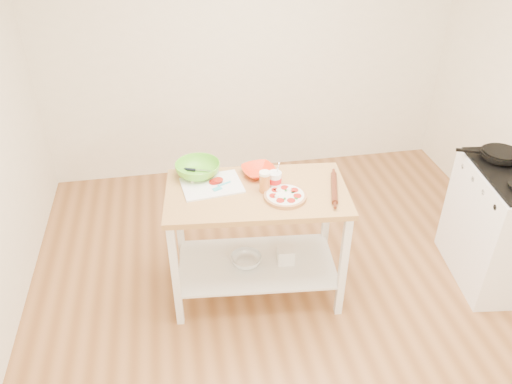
{
  "coord_description": "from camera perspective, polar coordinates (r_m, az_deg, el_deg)",
  "views": [
    {
      "loc": [
        -0.78,
        -2.37,
        2.74
      ],
      "look_at": [
        -0.27,
        0.43,
        0.86
      ],
      "focal_mm": 35.0,
      "sensor_mm": 36.0,
      "label": 1
    }
  ],
  "objects": [
    {
      "name": "shelf_glass_bowl",
      "position": [
        3.71,
        -1.13,
        -7.78
      ],
      "size": [
        0.24,
        0.24,
        0.07
      ],
      "primitive_type": "imported",
      "rotation": [
        0.0,
        0.0,
        -0.03
      ],
      "color": "silver",
      "rests_on": "prep_island"
    },
    {
      "name": "knife",
      "position": [
        3.58,
        -6.98,
        2.51
      ],
      "size": [
        0.26,
        0.1,
        0.01
      ],
      "rotation": [
        0.0,
        0.0,
        -0.36
      ],
      "color": "silver",
      "rests_on": "cutting_board"
    },
    {
      "name": "room_shell",
      "position": [
        2.86,
        6.83,
        4.02
      ],
      "size": [
        4.04,
        4.54,
        2.74
      ],
      "color": "#9E673A",
      "rests_on": "ground"
    },
    {
      "name": "pizza",
      "position": [
        3.28,
        3.34,
        -0.43
      ],
      "size": [
        0.28,
        0.28,
        0.04
      ],
      "rotation": [
        0.0,
        0.0,
        0.22
      ],
      "color": "tan",
      "rests_on": "prep_island"
    },
    {
      "name": "prep_island",
      "position": [
        3.49,
        0.09,
        -3.29
      ],
      "size": [
        1.29,
        0.79,
        0.9
      ],
      "rotation": [
        0.0,
        0.0,
        -0.1
      ],
      "color": "#B4864A",
      "rests_on": "ground"
    },
    {
      "name": "skillet",
      "position": [
        4.05,
        26.11,
        3.92
      ],
      "size": [
        0.44,
        0.29,
        0.03
      ],
      "rotation": [
        0.0,
        0.0,
        -0.4
      ],
      "color": "black",
      "rests_on": "gas_stove"
    },
    {
      "name": "green_bowl",
      "position": [
        3.52,
        -6.67,
        2.58
      ],
      "size": [
        0.42,
        0.42,
        0.1
      ],
      "primitive_type": "imported",
      "rotation": [
        0.0,
        0.0,
        -0.45
      ],
      "color": "#64C72C",
      "rests_on": "prep_island"
    },
    {
      "name": "orange_bowl",
      "position": [
        3.51,
        0.3,
        2.39
      ],
      "size": [
        0.27,
        0.27,
        0.06
      ],
      "primitive_type": "imported",
      "rotation": [
        0.0,
        0.0,
        0.21
      ],
      "color": "#FA3B14",
      "rests_on": "prep_island"
    },
    {
      "name": "rolling_pin",
      "position": [
        3.39,
        8.93,
        0.45
      ],
      "size": [
        0.14,
        0.35,
        0.04
      ],
      "primitive_type": "cylinder",
      "rotation": [
        1.57,
        0.0,
        -0.29
      ],
      "color": "#582614",
      "rests_on": "prep_island"
    },
    {
      "name": "beer_pint",
      "position": [
        3.31,
        1.0,
        1.19
      ],
      "size": [
        0.07,
        0.07,
        0.15
      ],
      "color": "#C66D2D",
      "rests_on": "prep_island"
    },
    {
      "name": "yogurt_tub",
      "position": [
        3.37,
        2.16,
        1.43
      ],
      "size": [
        0.09,
        0.09,
        0.2
      ],
      "color": "white",
      "rests_on": "prep_island"
    },
    {
      "name": "spatula",
      "position": [
        3.38,
        -4.03,
        0.68
      ],
      "size": [
        0.14,
        0.11,
        0.01
      ],
      "rotation": [
        0.0,
        0.0,
        0.43
      ],
      "color": "#37BFCA",
      "rests_on": "cutting_board"
    },
    {
      "name": "cutting_board",
      "position": [
        3.42,
        -5.14,
        0.84
      ],
      "size": [
        0.43,
        0.34,
        0.04
      ],
      "rotation": [
        0.0,
        0.0,
        0.11
      ],
      "color": "white",
      "rests_on": "prep_island"
    },
    {
      "name": "gas_stove",
      "position": [
        4.21,
        27.17,
        -3.41
      ],
      "size": [
        0.8,
        0.9,
        1.11
      ],
      "rotation": [
        0.0,
        0.0,
        -0.13
      ],
      "color": "white",
      "rests_on": "ground"
    },
    {
      "name": "shelf_bin",
      "position": [
        3.73,
        3.4,
        -7.18
      ],
      "size": [
        0.13,
        0.13,
        0.12
      ],
      "primitive_type": "cube",
      "rotation": [
        0.0,
        0.0,
        -0.1
      ],
      "color": "white",
      "rests_on": "prep_island"
    }
  ]
}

